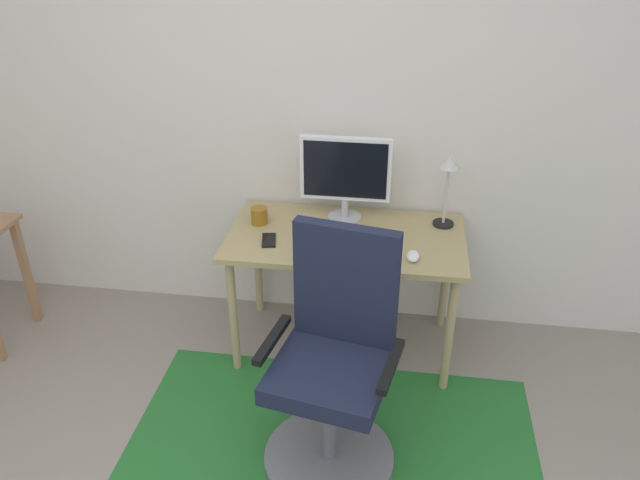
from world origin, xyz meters
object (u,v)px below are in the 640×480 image
object	(u,v)px
keyboard	(339,255)
coffee_cup	(259,216)
desk	(346,248)
office_chair	(334,380)
desk_lamp	(448,178)
monitor	(345,172)
computer_mouse	(413,256)
cell_phone	(269,240)

from	to	relation	value
keyboard	coffee_cup	bearing A→B (deg)	147.78
desk	keyboard	world-z (taller)	keyboard
desk	office_chair	xyz separation A→B (m)	(0.04, -0.79, -0.19)
desk	office_chair	size ratio (longest dim) A/B	1.11
office_chair	desk_lamp	bearing A→B (deg)	75.88
monitor	desk_lamp	distance (m)	0.53
computer_mouse	desk_lamp	bearing A→B (deg)	68.23
keyboard	office_chair	bearing A→B (deg)	-85.18
desk	office_chair	distance (m)	0.81
coffee_cup	desk_lamp	distance (m)	1.00
cell_phone	office_chair	size ratio (longest dim) A/B	0.13
computer_mouse	office_chair	world-z (taller)	office_chair
keyboard	cell_phone	world-z (taller)	keyboard
desk	keyboard	size ratio (longest dim) A/B	2.82
desk_lamp	coffee_cup	bearing A→B (deg)	-172.94
desk_lamp	office_chair	world-z (taller)	office_chair
desk	computer_mouse	distance (m)	0.41
desk_lamp	office_chair	bearing A→B (deg)	-115.09
cell_phone	desk_lamp	distance (m)	0.96
monitor	cell_phone	xyz separation A→B (m)	(-0.35, -0.31, -0.26)
desk	cell_phone	bearing A→B (deg)	-162.68
monitor	computer_mouse	size ratio (longest dim) A/B	4.56
coffee_cup	office_chair	distance (m)	1.05
desk	office_chair	bearing A→B (deg)	-87.30
cell_phone	desk_lamp	size ratio (longest dim) A/B	0.36
computer_mouse	cell_phone	xyz separation A→B (m)	(-0.72, 0.08, -0.01)
computer_mouse	coffee_cup	size ratio (longest dim) A/B	1.16
computer_mouse	office_chair	xyz separation A→B (m)	(-0.30, -0.59, -0.29)
coffee_cup	office_chair	bearing A→B (deg)	-59.37
desk	desk_lamp	xyz separation A→B (m)	(0.50, 0.19, 0.35)
coffee_cup	desk_lamp	world-z (taller)	desk_lamp
cell_phone	office_chair	distance (m)	0.84
keyboard	computer_mouse	bearing A→B (deg)	4.21
computer_mouse	cell_phone	distance (m)	0.73
coffee_cup	cell_phone	world-z (taller)	coffee_cup
desk_lamp	office_chair	xyz separation A→B (m)	(-0.46, -0.98, -0.54)
keyboard	desk_lamp	bearing A→B (deg)	39.00
monitor	cell_phone	distance (m)	0.54
cell_phone	monitor	bearing A→B (deg)	30.54
keyboard	computer_mouse	size ratio (longest dim) A/B	4.13
keyboard	coffee_cup	world-z (taller)	coffee_cup
desk	office_chair	world-z (taller)	office_chair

